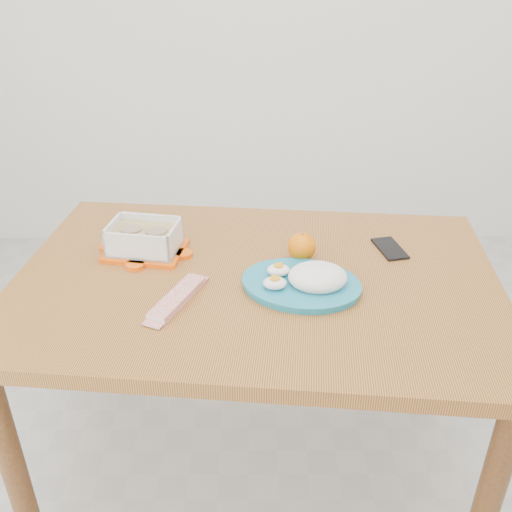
{
  "coord_description": "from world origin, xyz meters",
  "views": [
    {
      "loc": [
        -0.18,
        -1.16,
        1.53
      ],
      "look_at": [
        -0.17,
        0.1,
        0.81
      ],
      "focal_mm": 40.0,
      "sensor_mm": 36.0,
      "label": 1
    }
  ],
  "objects_px": {
    "dining_table": "(256,306)",
    "rice_plate": "(306,280)",
    "smartphone": "(390,249)",
    "food_container": "(144,239)",
    "orange_fruit": "(302,247)"
  },
  "relations": [
    {
      "from": "dining_table",
      "to": "rice_plate",
      "type": "xyz_separation_m",
      "value": [
        0.12,
        -0.06,
        0.12
      ]
    },
    {
      "from": "smartphone",
      "to": "rice_plate",
      "type": "bearing_deg",
      "value": -153.68
    },
    {
      "from": "orange_fruit",
      "to": "smartphone",
      "type": "distance_m",
      "value": 0.26
    },
    {
      "from": "dining_table",
      "to": "orange_fruit",
      "type": "height_order",
      "value": "orange_fruit"
    },
    {
      "from": "food_container",
      "to": "orange_fruit",
      "type": "distance_m",
      "value": 0.43
    },
    {
      "from": "food_container",
      "to": "smartphone",
      "type": "bearing_deg",
      "value": 11.25
    },
    {
      "from": "rice_plate",
      "to": "dining_table",
      "type": "bearing_deg",
      "value": 170.24
    },
    {
      "from": "orange_fruit",
      "to": "rice_plate",
      "type": "bearing_deg",
      "value": -90.07
    },
    {
      "from": "dining_table",
      "to": "orange_fruit",
      "type": "distance_m",
      "value": 0.2
    },
    {
      "from": "dining_table",
      "to": "smartphone",
      "type": "xyz_separation_m",
      "value": [
        0.38,
        0.14,
        0.1
      ]
    },
    {
      "from": "dining_table",
      "to": "rice_plate",
      "type": "relative_size",
      "value": 3.64
    },
    {
      "from": "rice_plate",
      "to": "smartphone",
      "type": "relative_size",
      "value": 2.9
    },
    {
      "from": "orange_fruit",
      "to": "rice_plate",
      "type": "relative_size",
      "value": 0.21
    },
    {
      "from": "dining_table",
      "to": "food_container",
      "type": "height_order",
      "value": "food_container"
    },
    {
      "from": "dining_table",
      "to": "food_container",
      "type": "bearing_deg",
      "value": 163.32
    }
  ]
}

